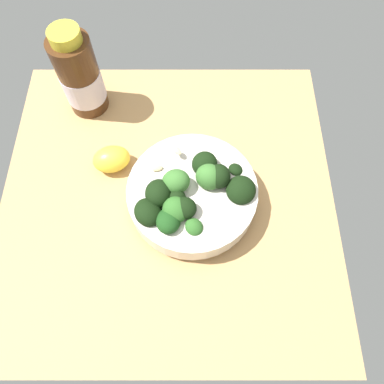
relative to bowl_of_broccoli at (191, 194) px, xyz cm
name	(u,v)px	position (x,y,z in cm)	size (l,w,h in cm)	color
ground_plane	(168,200)	(-4.09, 1.70, -6.11)	(56.50, 56.50, 4.43)	tan
bowl_of_broccoli	(191,194)	(0.00, 0.00, 0.00)	(21.08, 20.76, 9.83)	silver
lemon_wedge	(111,159)	(-13.81, 7.46, -1.69)	(6.44, 4.74, 4.41)	yellow
bottle_tall	(80,77)	(-19.57, 21.15, 3.51)	(7.27, 7.27, 17.22)	#472814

